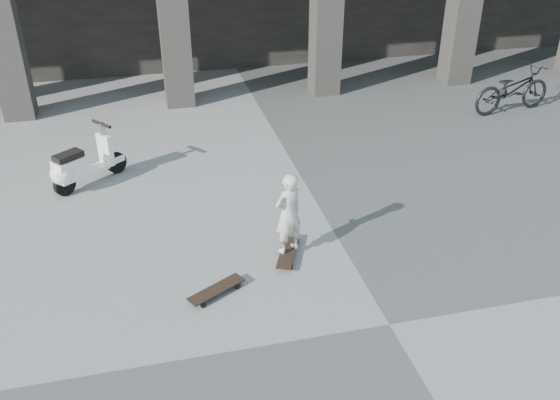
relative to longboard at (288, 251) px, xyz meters
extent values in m
plane|color=#474744|center=(0.85, -1.75, -0.07)|extent=(90.00, 90.00, 0.00)
cube|color=#32302A|center=(-4.51, 6.75, 1.93)|extent=(0.65, 0.65, 4.00)
cube|color=#32302A|center=(-0.94, 6.75, 1.93)|extent=(0.65, 0.65, 4.00)
cube|color=#32302A|center=(2.63, 6.75, 1.93)|extent=(0.65, 0.65, 4.00)
cube|color=#32302A|center=(6.21, 6.75, 1.93)|extent=(0.65, 0.65, 4.00)
cube|color=black|center=(0.00, 0.00, 0.01)|extent=(0.55, 0.93, 0.02)
cube|color=#B2B2B7|center=(0.13, 0.30, -0.03)|extent=(0.20, 0.12, 0.03)
cube|color=#B2B2B7|center=(-0.13, -0.30, -0.03)|extent=(0.20, 0.12, 0.03)
cylinder|color=black|center=(0.04, 0.33, -0.04)|extent=(0.05, 0.07, 0.07)
cylinder|color=black|center=(0.21, 0.26, -0.04)|extent=(0.05, 0.07, 0.07)
cylinder|color=black|center=(-0.21, -0.26, -0.04)|extent=(0.05, 0.07, 0.07)
cylinder|color=black|center=(-0.04, -0.33, -0.04)|extent=(0.05, 0.07, 0.07)
cube|color=black|center=(-1.14, -0.66, 0.01)|extent=(0.82, 0.58, 0.02)
cube|color=#B2B2B7|center=(-0.89, -0.52, -0.03)|extent=(0.14, 0.19, 0.03)
cube|color=#B2B2B7|center=(-1.39, -0.80, -0.03)|extent=(0.14, 0.19, 0.03)
cylinder|color=black|center=(-0.94, -0.44, -0.04)|extent=(0.08, 0.06, 0.07)
cylinder|color=black|center=(-0.85, -0.60, -0.04)|extent=(0.08, 0.06, 0.07)
cylinder|color=black|center=(-1.44, -0.72, -0.04)|extent=(0.08, 0.06, 0.07)
cylinder|color=black|center=(-1.35, -0.88, -0.04)|extent=(0.08, 0.06, 0.07)
imported|color=beige|center=(0.00, 0.00, 0.63)|extent=(0.53, 0.45, 1.23)
cylinder|color=black|center=(-2.40, 3.35, 0.12)|extent=(0.36, 0.32, 0.39)
cylinder|color=black|center=(-3.27, 2.67, 0.12)|extent=(0.36, 0.32, 0.39)
cube|color=white|center=(-2.81, 3.03, 0.18)|extent=(0.61, 0.56, 0.07)
cube|color=white|center=(-3.14, 2.77, 0.36)|extent=(0.61, 0.57, 0.37)
sphere|color=white|center=(-3.27, 2.67, 0.33)|extent=(0.41, 0.41, 0.41)
cube|color=black|center=(-3.14, 2.77, 0.61)|extent=(0.54, 0.50, 0.10)
cube|color=white|center=(-2.55, 3.23, 0.46)|extent=(0.28, 0.32, 0.56)
cube|color=white|center=(-2.40, 3.35, 0.20)|extent=(0.31, 0.29, 0.12)
cylinder|color=#B2B2B7|center=(-2.55, 3.23, 0.82)|extent=(0.12, 0.12, 0.29)
cylinder|color=black|center=(-2.55, 3.23, 0.94)|extent=(0.35, 0.42, 0.06)
sphere|color=white|center=(-2.51, 3.27, 0.70)|extent=(0.12, 0.12, 0.12)
imported|color=black|center=(6.40, 4.46, 0.46)|extent=(2.10, 1.01, 1.06)
camera|label=1|loc=(-1.79, -6.89, 4.86)|focal=38.00mm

